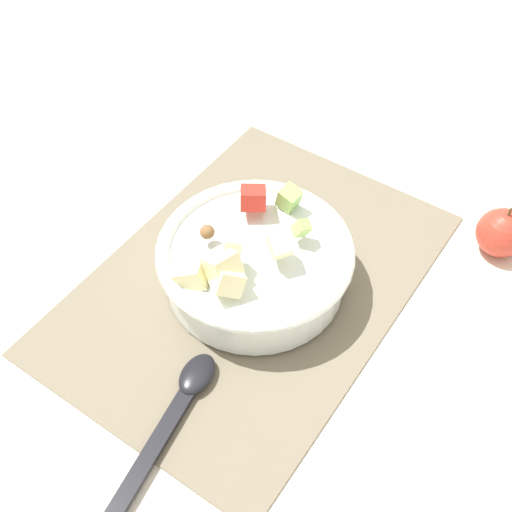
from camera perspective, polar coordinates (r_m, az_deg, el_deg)
ground_plane at (r=0.85m, az=-0.35°, el=-2.24°), size 2.40×2.40×0.00m
placemat at (r=0.85m, az=-0.35°, el=-2.12°), size 0.51×0.36×0.01m
salad_bowl at (r=0.81m, az=-0.07°, el=-0.41°), size 0.24×0.24×0.11m
serving_spoon at (r=0.74m, az=-7.02°, el=-13.22°), size 0.24×0.06×0.01m
whole_apple at (r=0.92m, az=20.35°, el=1.90°), size 0.07×0.07×0.08m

